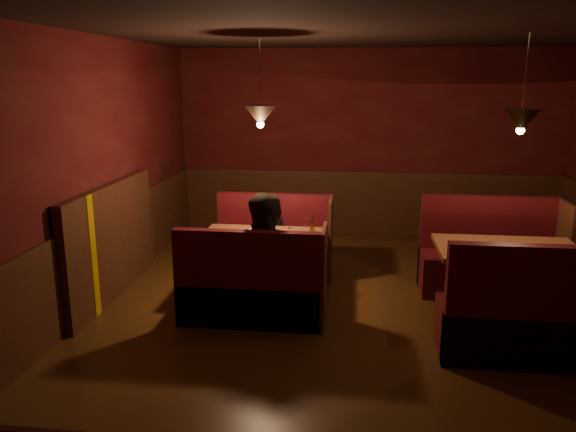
# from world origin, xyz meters

# --- Properties ---
(room) EXTENTS (6.02, 7.02, 2.92)m
(room) POSITION_xyz_m (-0.28, 0.05, 1.05)
(room) COLOR #4B2D0F
(room) RESTS_ON ground
(main_table) EXTENTS (1.35, 0.82, 0.95)m
(main_table) POSITION_xyz_m (-1.22, 0.62, 0.56)
(main_table) COLOR brown
(main_table) RESTS_ON ground
(main_bench_far) EXTENTS (1.49, 0.53, 1.01)m
(main_bench_far) POSITION_xyz_m (-1.21, 1.39, 0.32)
(main_bench_far) COLOR #340A10
(main_bench_far) RESTS_ON ground
(main_bench_near) EXTENTS (1.49, 0.53, 1.01)m
(main_bench_near) POSITION_xyz_m (-1.21, -0.15, 0.32)
(main_bench_near) COLOR #340A10
(main_bench_near) RESTS_ON ground
(second_table) EXTENTS (1.41, 0.90, 0.80)m
(second_table) POSITION_xyz_m (1.34, 0.19, 0.59)
(second_table) COLOR brown
(second_table) RESTS_ON ground
(second_bench_far) EXTENTS (1.56, 0.58, 1.12)m
(second_bench_far) POSITION_xyz_m (1.38, 1.03, 0.36)
(second_bench_far) COLOR #340A10
(second_bench_far) RESTS_ON ground
(second_bench_near) EXTENTS (1.56, 0.58, 1.12)m
(second_bench_near) POSITION_xyz_m (1.38, -0.66, 0.36)
(second_bench_near) COLOR #340A10
(second_bench_near) RESTS_ON ground
(diner_a) EXTENTS (0.59, 0.47, 1.41)m
(diner_a) POSITION_xyz_m (-1.26, 1.26, 0.71)
(diner_a) COLOR black
(diner_a) RESTS_ON ground
(diner_b) EXTENTS (0.83, 0.66, 1.68)m
(diner_b) POSITION_xyz_m (-1.05, -0.03, 0.84)
(diner_b) COLOR black
(diner_b) RESTS_ON ground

